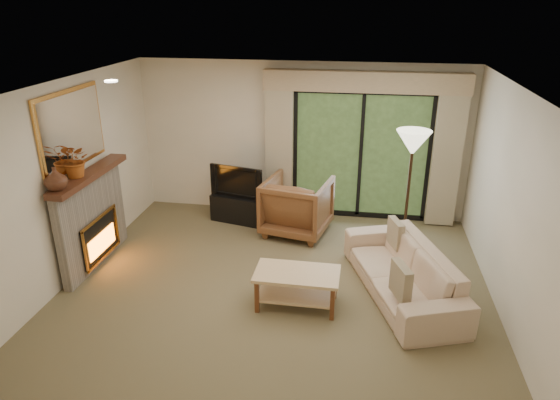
% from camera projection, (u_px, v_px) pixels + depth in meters
% --- Properties ---
extents(floor, '(5.50, 5.50, 0.00)m').
position_uv_depth(floor, '(276.00, 285.00, 6.60)').
color(floor, brown).
rests_on(floor, ground).
extents(ceiling, '(5.50, 5.50, 0.00)m').
position_uv_depth(ceiling, '(276.00, 87.00, 5.61)').
color(ceiling, white).
rests_on(ceiling, ground).
extents(wall_back, '(5.00, 0.00, 5.00)m').
position_uv_depth(wall_back, '(301.00, 140.00, 8.39)').
color(wall_back, beige).
rests_on(wall_back, ground).
extents(wall_front, '(5.00, 0.00, 5.00)m').
position_uv_depth(wall_front, '(220.00, 312.00, 3.82)').
color(wall_front, beige).
rests_on(wall_front, ground).
extents(wall_left, '(0.00, 5.00, 5.00)m').
position_uv_depth(wall_left, '(69.00, 181.00, 6.52)').
color(wall_left, beige).
rests_on(wall_left, ground).
extents(wall_right, '(0.00, 5.00, 5.00)m').
position_uv_depth(wall_right, '(513.00, 209.00, 5.69)').
color(wall_right, beige).
rests_on(wall_right, ground).
extents(fireplace, '(0.24, 1.70, 1.37)m').
position_uv_depth(fireplace, '(92.00, 219.00, 6.92)').
color(fireplace, gray).
rests_on(fireplace, floor).
extents(mirror, '(0.07, 1.45, 1.02)m').
position_uv_depth(mirror, '(72.00, 129.00, 6.45)').
color(mirror, gold).
rests_on(mirror, wall_left).
extents(sliding_door, '(2.26, 0.10, 2.16)m').
position_uv_depth(sliding_door, '(361.00, 155.00, 8.26)').
color(sliding_door, black).
rests_on(sliding_door, floor).
extents(curtain_left, '(0.45, 0.18, 2.35)m').
position_uv_depth(curtain_left, '(279.00, 148.00, 8.33)').
color(curtain_left, tan).
rests_on(curtain_left, floor).
extents(curtain_right, '(0.45, 0.18, 2.35)m').
position_uv_depth(curtain_right, '(447.00, 156.00, 7.92)').
color(curtain_right, tan).
rests_on(curtain_right, floor).
extents(cornice, '(3.20, 0.24, 0.32)m').
position_uv_depth(cornice, '(365.00, 82.00, 7.72)').
color(cornice, tan).
rests_on(cornice, wall_back).
extents(media_console, '(0.98, 0.61, 0.46)m').
position_uv_depth(media_console, '(240.00, 208.00, 8.44)').
color(media_console, black).
rests_on(media_console, floor).
extents(tv, '(0.93, 0.33, 0.54)m').
position_uv_depth(tv, '(239.00, 180.00, 8.25)').
color(tv, black).
rests_on(tv, media_console).
extents(armchair, '(1.16, 1.18, 0.91)m').
position_uv_depth(armchair, '(297.00, 206.00, 7.92)').
color(armchair, brown).
rests_on(armchair, floor).
extents(sofa, '(1.54, 2.35, 0.64)m').
position_uv_depth(sofa, '(402.00, 271.00, 6.31)').
color(sofa, tan).
rests_on(sofa, floor).
extents(pillow_near, '(0.23, 0.42, 0.40)m').
position_uv_depth(pillow_near, '(401.00, 281.00, 5.66)').
color(pillow_near, brown).
rests_on(pillow_near, sofa).
extents(pillow_far, '(0.22, 0.39, 0.38)m').
position_uv_depth(pillow_far, '(395.00, 233.00, 6.82)').
color(pillow_far, brown).
rests_on(pillow_far, sofa).
extents(coffee_table, '(1.03, 0.57, 0.46)m').
position_uv_depth(coffee_table, '(297.00, 289.00, 6.10)').
color(coffee_table, tan).
rests_on(coffee_table, floor).
extents(floor_lamp, '(0.57, 0.57, 1.83)m').
position_uv_depth(floor_lamp, '(408.00, 192.00, 7.21)').
color(floor_lamp, beige).
rests_on(floor_lamp, floor).
extents(vase, '(0.35, 0.35, 0.29)m').
position_uv_depth(vase, '(55.00, 179.00, 5.99)').
color(vase, '#4B2718').
rests_on(vase, fireplace).
extents(branches, '(0.52, 0.48, 0.46)m').
position_uv_depth(branches, '(75.00, 160.00, 6.38)').
color(branches, '#9E4A17').
rests_on(branches, fireplace).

